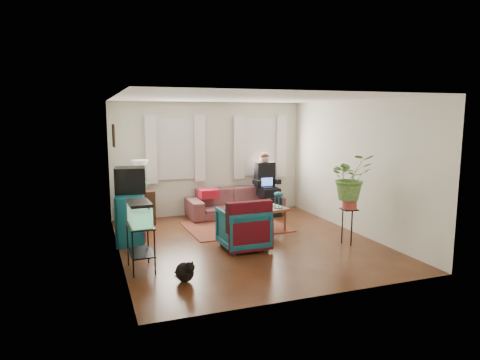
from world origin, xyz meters
name	(u,v)px	position (x,y,z in m)	size (l,w,h in m)	color
floor	(247,242)	(0.00, 0.00, 0.00)	(4.50, 5.00, 0.01)	#4F2B14
ceiling	(248,98)	(0.00, 0.00, 2.60)	(4.50, 5.00, 0.01)	white
wall_back	(209,159)	(0.00, 2.50, 1.30)	(4.50, 0.01, 2.60)	silver
wall_front	(319,197)	(0.00, -2.50, 1.30)	(4.50, 0.01, 2.60)	silver
wall_left	(117,178)	(-2.25, 0.00, 1.30)	(0.01, 5.00, 2.60)	silver
wall_right	(355,167)	(2.25, 0.00, 1.30)	(0.01, 5.00, 2.60)	silver
window_left	(175,149)	(-0.80, 2.48, 1.55)	(1.08, 0.04, 1.38)	white
window_right	(259,147)	(1.25, 2.48, 1.55)	(1.08, 0.04, 1.38)	white
curtains_left	(176,149)	(-0.80, 2.40, 1.55)	(1.36, 0.06, 1.50)	white
curtains_right	(261,147)	(1.25, 2.40, 1.55)	(1.36, 0.06, 1.50)	white
picture_frame	(114,135)	(-2.21, 0.85, 1.95)	(0.04, 0.32, 0.40)	#3D2616
area_rug	(235,227)	(0.15, 1.10, 0.01)	(2.00, 1.60, 0.01)	brown
sofa	(235,198)	(0.47, 2.05, 0.43)	(2.19, 0.86, 0.86)	brown
seated_person	(266,186)	(1.26, 2.06, 0.65)	(0.55, 0.67, 1.30)	black
side_table	(141,207)	(-1.65, 2.05, 0.36)	(0.49, 0.49, 0.72)	#3D2917
table_lamp	(140,176)	(-1.65, 2.05, 1.03)	(0.37, 0.37, 0.66)	white
dresser	(130,217)	(-1.99, 0.85, 0.44)	(0.49, 0.99, 0.89)	#136172
crt_tv	(130,180)	(-1.96, 0.94, 1.12)	(0.54, 0.49, 0.47)	black
aquarium_stand	(141,248)	(-2.00, -0.77, 0.35)	(0.35, 0.62, 0.69)	black
aquarium	(140,213)	(-2.00, -0.77, 0.88)	(0.31, 0.57, 0.37)	#7FD899
black_cat	(185,270)	(-1.48, -1.43, 0.17)	(0.25, 0.39, 0.33)	black
armchair	(243,226)	(-0.19, -0.29, 0.40)	(0.77, 0.72, 0.79)	#135E75
serape_throw	(250,221)	(-0.19, -0.60, 0.56)	(0.80, 0.18, 0.66)	#9E0A0A
coffee_table	(257,220)	(0.44, 0.59, 0.24)	(1.15, 0.63, 0.48)	brown
cup_a	(249,209)	(0.20, 0.44, 0.53)	(0.13, 0.13, 0.10)	white
cup_b	(265,208)	(0.52, 0.41, 0.52)	(0.10, 0.10, 0.10)	beige
bowl	(268,205)	(0.73, 0.75, 0.50)	(0.23, 0.23, 0.06)	white
snack_tray	(240,208)	(0.10, 0.69, 0.50)	(0.35, 0.35, 0.04)	#B21414
birdcage	(279,200)	(0.85, 0.50, 0.64)	(0.19, 0.19, 0.33)	#115B6B
plant_stand	(349,226)	(1.68, -0.70, 0.32)	(0.27, 0.27, 0.65)	black
potted_plant	(350,184)	(1.68, -0.70, 1.10)	(0.74, 0.64, 0.82)	#599947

